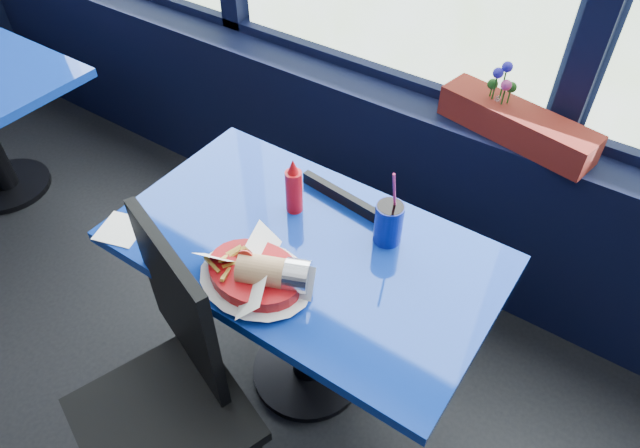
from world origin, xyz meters
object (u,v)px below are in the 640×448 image
Objects in this scene: flower_vase at (495,109)px; near_table at (306,282)px; chair_near_front at (171,377)px; soda_cup at (389,222)px; chair_near_back at (353,243)px; ketchup_bottle at (294,188)px; food_basket at (257,274)px; planter_box at (516,124)px.

near_table is at bearing -106.67° from flower_vase.
near_table is 0.52m from chair_near_front.
chair_near_front is 3.36× the size of soda_cup.
ketchup_bottle is (-0.10, -0.22, 0.39)m from chair_near_back.
ketchup_bottle is (-0.12, 0.11, 0.27)m from near_table.
flower_vase is 1.09m from food_basket.
planter_box is at bearing -118.87° from chair_near_back.
planter_box is at bearing -7.62° from flower_vase.
soda_cup is at bearing 149.27° from chair_near_back.
flower_vase is (0.25, 0.85, 0.31)m from near_table.
chair_near_front reaches higher than chair_near_back.
soda_cup is (0.20, 0.16, 0.26)m from near_table.
food_basket is 0.43m from soda_cup.
ketchup_bottle is at bearing 136.94° from near_table.
flower_vase is at bearing 63.04° from ketchup_bottle.
flower_vase reaches higher than near_table.
chair_near_back is (-0.02, 0.33, -0.11)m from near_table.
flower_vase is at bearing -110.90° from chair_near_back.
planter_box reaches higher than near_table.
near_table is at bearing -43.06° from ketchup_bottle.
food_basket reaches higher than chair_near_back.
chair_near_front is at bearing 90.51° from chair_near_back.
food_basket is at bearing -120.91° from soda_cup.
flower_vase is 0.88× the size of soda_cup.
soda_cup reaches higher than chair_near_back.
near_table is 4.03× the size of soda_cup.
planter_box is at bearing 73.05° from food_basket.
food_basket is at bearing -104.59° from flower_vase.
soda_cup reaches higher than food_basket.
chair_near_back is 0.74m from planter_box.
food_basket is (-0.02, -0.20, 0.22)m from near_table.
chair_near_back is at bearing 64.83° from ketchup_bottle.
soda_cup is at bearing -94.45° from flower_vase.
near_table is 4.60× the size of flower_vase.
ketchup_bottle is at bearing 109.97° from food_basket.
food_basket is at bearing -97.91° from planter_box.
flower_vase is (0.27, 0.52, 0.42)m from chair_near_back.
chair_near_front is 4.84× the size of ketchup_bottle.
chair_near_front reaches higher than ketchup_bottle.
flower_vase is 0.82m from ketchup_bottle.
soda_cup is at bearing -90.69° from planter_box.
chair_near_front is at bearing -103.95° from food_basket.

